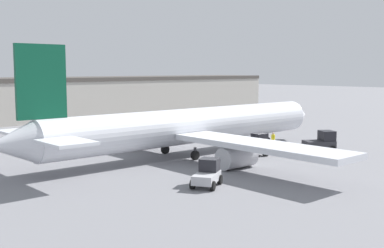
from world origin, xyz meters
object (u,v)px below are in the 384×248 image
belt_loader_truck (255,146)px  pushback_tug (208,174)px  airplane (185,127)px  ground_crew_worker (273,140)px  baggage_tug (322,141)px

belt_loader_truck → pushback_tug: 13.53m
airplane → ground_crew_worker: 10.83m
airplane → pushback_tug: (-7.43, -10.44, -2.00)m
airplane → belt_loader_truck: (4.99, -5.08, -1.87)m
baggage_tug → pushback_tug: bearing=-139.6°
baggage_tug → pushback_tug: 20.64m
ground_crew_worker → belt_loader_truck: (-5.05, -1.50, 0.06)m
belt_loader_truck → airplane: bearing=144.7°
baggage_tug → belt_loader_truck: (-8.05, 2.75, 0.08)m
airplane → baggage_tug: airplane is taller
airplane → baggage_tug: bearing=-28.6°
airplane → ground_crew_worker: (10.04, -3.58, -1.93)m
ground_crew_worker → baggage_tug: bearing=-84.3°
airplane → ground_crew_worker: size_ratio=21.85×
airplane → baggage_tug: size_ratio=10.87×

